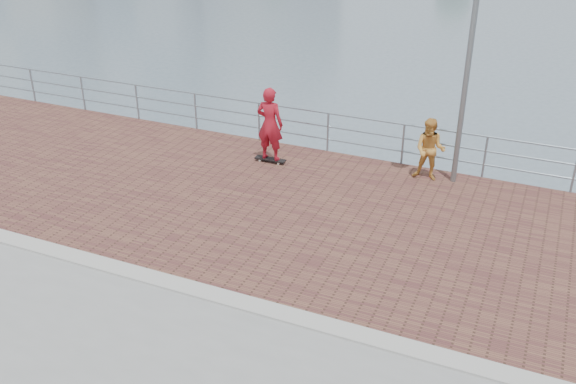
% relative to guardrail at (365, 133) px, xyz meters
% --- Properties ---
extents(brick_lane, '(40.00, 6.80, 0.02)m').
position_rel_guardrail_xyz_m(brick_lane, '(-0.00, -3.40, -0.68)').
color(brick_lane, brown).
rests_on(brick_lane, seawall).
extents(curb, '(40.00, 0.40, 0.06)m').
position_rel_guardrail_xyz_m(curb, '(-0.00, -7.00, -0.66)').
color(curb, '#B7B5AD').
rests_on(curb, seawall).
extents(guardrail, '(39.06, 0.06, 1.13)m').
position_rel_guardrail_xyz_m(guardrail, '(0.00, 0.00, 0.00)').
color(guardrail, '#8C9EA8').
rests_on(guardrail, brick_lane).
extents(skateboard, '(0.83, 0.22, 0.10)m').
position_rel_guardrail_xyz_m(skateboard, '(-2.13, -1.29, -0.60)').
color(skateboard, black).
rests_on(skateboard, brick_lane).
extents(skateboarder, '(0.71, 0.47, 1.93)m').
position_rel_guardrail_xyz_m(skateboarder, '(-2.13, -1.29, 0.38)').
color(skateboarder, '#B41827').
rests_on(skateboarder, skateboard).
extents(bystander, '(0.76, 0.60, 1.56)m').
position_rel_guardrail_xyz_m(bystander, '(1.84, -0.64, 0.11)').
color(bystander, gold).
rests_on(bystander, brick_lane).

